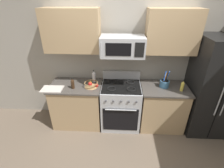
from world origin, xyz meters
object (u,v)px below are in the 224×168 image
(range_oven, at_px, (121,105))
(bottle_oil, at_px, (182,86))
(apple_loose, at_px, (97,85))
(bottle_soy, at_px, (73,84))
(microwave, at_px, (122,46))
(cutting_board, at_px, (52,89))
(refrigerator, at_px, (212,88))
(fruit_basket, at_px, (91,84))
(bottle_vinegar, at_px, (94,77))
(utensil_crock, at_px, (164,83))

(range_oven, distance_m, bottle_oil, 1.23)
(apple_loose, height_order, bottle_soy, bottle_soy)
(apple_loose, bearing_deg, microwave, 9.92)
(cutting_board, height_order, bottle_oil, bottle_oil)
(refrigerator, relative_size, apple_loose, 25.43)
(fruit_basket, distance_m, bottle_vinegar, 0.22)
(refrigerator, distance_m, bottle_soy, 2.59)
(microwave, height_order, utensil_crock, microwave)
(utensil_crock, height_order, bottle_soy, utensil_crock)
(apple_loose, xyz_separation_m, cutting_board, (-0.82, -0.13, -0.03))
(apple_loose, xyz_separation_m, bottle_soy, (-0.44, -0.07, 0.06))
(bottle_oil, bearing_deg, utensil_crock, 155.06)
(utensil_crock, bearing_deg, refrigerator, -3.21)
(bottle_oil, bearing_deg, refrigerator, 8.36)
(utensil_crock, xyz_separation_m, bottle_oil, (0.29, -0.13, 0.02))
(utensil_crock, distance_m, cutting_board, 2.12)
(apple_loose, bearing_deg, bottle_oil, -1.77)
(refrigerator, bearing_deg, bottle_soy, -177.75)
(fruit_basket, relative_size, cutting_board, 0.67)
(microwave, distance_m, bottle_vinegar, 0.87)
(refrigerator, bearing_deg, range_oven, 179.41)
(microwave, bearing_deg, fruit_basket, -172.72)
(refrigerator, height_order, fruit_basket, refrigerator)
(range_oven, distance_m, utensil_crock, 0.97)
(microwave, bearing_deg, bottle_vinegar, 165.83)
(range_oven, relative_size, microwave, 1.44)
(bottle_soy, height_order, bottle_vinegar, bottle_vinegar)
(range_oven, height_order, cutting_board, range_oven)
(apple_loose, distance_m, bottle_vinegar, 0.25)
(refrigerator, height_order, bottle_vinegar, refrigerator)
(range_oven, xyz_separation_m, refrigerator, (1.68, -0.02, 0.47))
(refrigerator, distance_m, bottle_vinegar, 2.24)
(bottle_vinegar, bearing_deg, fruit_basket, -97.17)
(microwave, height_order, bottle_soy, microwave)
(microwave, height_order, bottle_oil, microwave)
(range_oven, bearing_deg, apple_loose, -173.51)
(apple_loose, relative_size, bottle_soy, 0.34)
(refrigerator, relative_size, bottle_soy, 8.75)
(apple_loose, bearing_deg, utensil_crock, 3.77)
(range_oven, bearing_deg, bottle_oil, -5.29)
(utensil_crock, distance_m, apple_loose, 1.29)
(apple_loose, bearing_deg, bottle_vinegar, 109.80)
(bottle_soy, relative_size, bottle_vinegar, 0.87)
(range_oven, xyz_separation_m, bottle_vinegar, (-0.55, 0.17, 0.55))
(refrigerator, distance_m, bottle_oil, 0.59)
(microwave, height_order, fruit_basket, microwave)
(fruit_basket, relative_size, bottle_oil, 1.21)
(refrigerator, bearing_deg, utensil_crock, 176.79)
(refrigerator, bearing_deg, cutting_board, -176.86)
(range_oven, bearing_deg, bottle_vinegar, 163.05)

